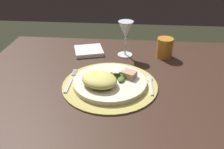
{
  "coord_description": "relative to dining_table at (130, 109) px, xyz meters",
  "views": [
    {
      "loc": [
        -0.0,
        -0.83,
        1.24
      ],
      "look_at": [
        -0.07,
        -0.02,
        0.77
      ],
      "focal_mm": 38.6,
      "sensor_mm": 36.0,
      "label": 1
    }
  ],
  "objects": [
    {
      "name": "dining_table",
      "position": [
        0.0,
        0.0,
        0.0
      ],
      "size": [
        1.27,
        0.81,
        0.75
      ],
      "color": "#39251B",
      "rests_on": "ground"
    },
    {
      "name": "placemat",
      "position": [
        -0.07,
        -0.07,
        0.16
      ],
      "size": [
        0.36,
        0.36,
        0.01
      ],
      "primitive_type": "cylinder",
      "color": "tan",
      "rests_on": "dining_table"
    },
    {
      "name": "dinner_plate",
      "position": [
        -0.07,
        -0.07,
        0.17
      ],
      "size": [
        0.27,
        0.27,
        0.02
      ],
      "primitive_type": "cylinder",
      "color": "#EFE2C8",
      "rests_on": "placemat"
    },
    {
      "name": "pasta_serving",
      "position": [
        -0.11,
        -0.1,
        0.2
      ],
      "size": [
        0.17,
        0.16,
        0.04
      ],
      "primitive_type": "ellipsoid",
      "rotation": [
        0.0,
        0.0,
        2.61
      ],
      "color": "#D8D168",
      "rests_on": "dinner_plate"
    },
    {
      "name": "salad_greens",
      "position": [
        -0.04,
        -0.04,
        0.19
      ],
      "size": [
        0.08,
        0.09,
        0.03
      ],
      "color": "#48682B",
      "rests_on": "dinner_plate"
    },
    {
      "name": "bread_piece",
      "position": [
        -0.01,
        -0.04,
        0.19
      ],
      "size": [
        0.07,
        0.06,
        0.02
      ],
      "primitive_type": "cube",
      "rotation": [
        0.0,
        0.0,
        5.81
      ],
      "color": "tan",
      "rests_on": "dinner_plate"
    },
    {
      "name": "fork",
      "position": [
        -0.23,
        -0.06,
        0.17
      ],
      "size": [
        0.01,
        0.17,
        0.0
      ],
      "color": "silver",
      "rests_on": "placemat"
    },
    {
      "name": "spoon",
      "position": [
        0.08,
        -0.04,
        0.17
      ],
      "size": [
        0.02,
        0.13,
        0.01
      ],
      "color": "silver",
      "rests_on": "placemat"
    },
    {
      "name": "napkin",
      "position": [
        -0.21,
        0.22,
        0.17
      ],
      "size": [
        0.16,
        0.16,
        0.02
      ],
      "primitive_type": "cube",
      "rotation": [
        0.0,
        0.0,
        0.3
      ],
      "color": "white",
      "rests_on": "dining_table"
    },
    {
      "name": "wine_glass",
      "position": [
        -0.03,
        0.21,
        0.28
      ],
      "size": [
        0.07,
        0.07,
        0.16
      ],
      "color": "silver",
      "rests_on": "dining_table"
    },
    {
      "name": "amber_tumbler",
      "position": [
        0.15,
        0.21,
        0.2
      ],
      "size": [
        0.07,
        0.07,
        0.09
      ],
      "primitive_type": "cylinder",
      "color": "orange",
      "rests_on": "dining_table"
    }
  ]
}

